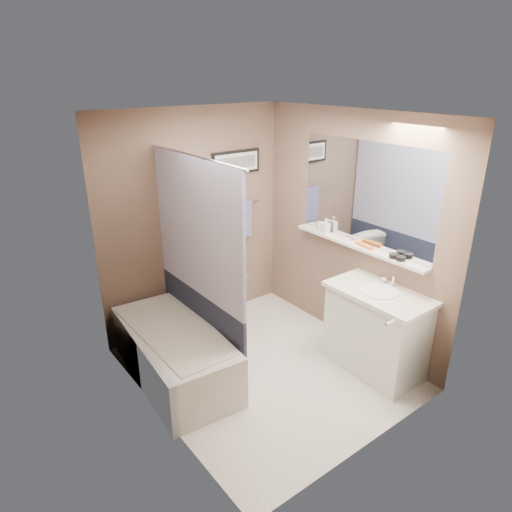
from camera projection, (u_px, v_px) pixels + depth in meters
ground at (265, 369)px, 4.48m from camera, size 2.50×2.50×0.00m
ceiling at (268, 117)px, 3.58m from camera, size 2.20×2.50×0.04m
wall_back at (195, 222)px, 4.93m from camera, size 2.20×0.04×2.40m
wall_front at (378, 309)px, 3.12m from camera, size 2.20×0.04×2.40m
wall_left at (154, 289)px, 3.42m from camera, size 0.04×2.50×2.40m
wall_right at (349, 232)px, 4.63m from camera, size 0.04×2.50×2.40m
tile_surround at (128, 290)px, 3.86m from camera, size 0.02×1.55×2.00m
curtain_rod at (193, 156)px, 3.85m from camera, size 0.02×1.55×0.02m
curtain_upper at (197, 229)px, 4.09m from camera, size 0.03×1.45×1.28m
curtain_lower at (201, 309)px, 4.40m from camera, size 0.03×1.45×0.36m
mirror at (365, 194)px, 4.37m from camera, size 0.02×1.60×1.00m
shelf at (357, 246)px, 4.54m from camera, size 0.12×1.60×0.03m
towel_bar at (238, 205)px, 5.19m from camera, size 0.60×0.02×0.02m
towel at (239, 220)px, 5.24m from camera, size 0.34×0.05×0.44m
art_frame at (236, 162)px, 5.02m from camera, size 0.62×0.02×0.26m
art_mat at (237, 163)px, 5.01m from camera, size 0.56×0.00×0.20m
art_image at (237, 163)px, 5.01m from camera, size 0.50×0.00×0.13m
door at (423, 312)px, 3.50m from camera, size 0.80×0.02×2.00m
door_handle at (390, 323)px, 3.35m from camera, size 0.10×0.02×0.02m
bathtub at (175, 354)px, 4.28m from camera, size 0.82×1.55×0.50m
tub_rim at (173, 331)px, 4.18m from camera, size 0.56×1.36×0.02m
toilet at (209, 301)px, 4.97m from camera, size 0.55×0.83×0.79m
vanity at (376, 333)px, 4.35m from camera, size 0.51×0.91×0.80m
countertop at (379, 293)px, 4.18m from camera, size 0.54×0.96×0.04m
sink_basin at (379, 291)px, 4.17m from camera, size 0.34×0.34×0.01m
faucet_spout at (393, 281)px, 4.27m from camera, size 0.02×0.02×0.10m
faucet_knob at (384, 280)px, 4.35m from camera, size 0.05×0.05×0.05m
candle_bowl_near at (401, 258)px, 4.14m from camera, size 0.09×0.09×0.04m
candle_bowl_far at (394, 256)px, 4.20m from camera, size 0.09×0.09×0.04m
hair_brush_front at (364, 245)px, 4.45m from camera, size 0.06×0.22×0.04m
pink_comb at (344, 239)px, 4.65m from camera, size 0.05×0.16×0.01m
glass_jar at (320, 227)px, 4.89m from camera, size 0.08×0.08×0.10m
soap_bottle at (326, 226)px, 4.82m from camera, size 0.08×0.08×0.16m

